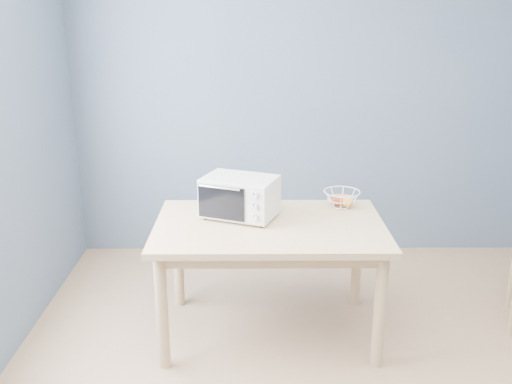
{
  "coord_description": "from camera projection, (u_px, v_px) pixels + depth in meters",
  "views": [
    {
      "loc": [
        -0.55,
        -2.34,
        2.0
      ],
      "look_at": [
        -0.53,
        0.97,
        0.93
      ],
      "focal_mm": 40.0,
      "sensor_mm": 36.0,
      "label": 1
    }
  ],
  "objects": [
    {
      "name": "fruit_basket",
      "position": [
        342.0,
        199.0,
        3.75
      ],
      "size": [
        0.29,
        0.29,
        0.11
      ],
      "rotation": [
        0.0,
        0.0,
        -0.23
      ],
      "color": "white",
      "rests_on": "dining_table"
    },
    {
      "name": "room",
      "position": [
        381.0,
        180.0,
        2.45
      ],
      "size": [
        4.01,
        4.51,
        2.61
      ],
      "color": "tan",
      "rests_on": "ground"
    },
    {
      "name": "dining_table",
      "position": [
        270.0,
        239.0,
        3.5
      ],
      "size": [
        1.4,
        0.9,
        0.75
      ],
      "color": "tan",
      "rests_on": "ground"
    },
    {
      "name": "toaster_oven",
      "position": [
        237.0,
        196.0,
        3.55
      ],
      "size": [
        0.52,
        0.44,
        0.26
      ],
      "rotation": [
        0.0,
        0.0,
        -0.38
      ],
      "color": "beige",
      "rests_on": "dining_table"
    }
  ]
}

